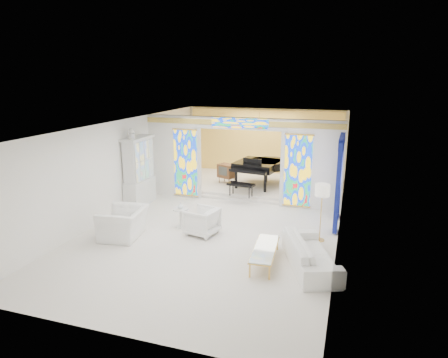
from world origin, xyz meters
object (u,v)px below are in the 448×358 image
(armchair_left, at_px, (124,223))
(coffee_table, at_px, (265,249))
(tv_console, at_px, (227,171))
(sofa, at_px, (311,253))
(china_cabinet, at_px, (139,172))
(grand_piano, at_px, (262,165))
(armchair_right, at_px, (202,221))

(armchair_left, distance_m, coffee_table, 4.09)
(armchair_left, height_order, coffee_table, armchair_left)
(tv_console, bearing_deg, sofa, -32.79)
(china_cabinet, xyz_separation_m, armchair_left, (1.02, -2.73, -0.76))
(coffee_table, xyz_separation_m, grand_piano, (-1.47, 6.23, 0.63))
(sofa, bearing_deg, coffee_table, 76.56)
(armchair_right, height_order, sofa, armchair_right)
(tv_console, bearing_deg, armchair_left, -78.09)
(armchair_left, bearing_deg, china_cabinet, -168.10)
(coffee_table, distance_m, grand_piano, 6.43)
(china_cabinet, relative_size, grand_piano, 0.89)
(armchair_right, relative_size, sofa, 0.36)
(sofa, height_order, coffee_table, sofa)
(armchair_right, height_order, tv_console, tv_console)
(sofa, bearing_deg, armchair_left, 66.92)
(coffee_table, bearing_deg, grand_piano, 103.25)
(sofa, distance_m, grand_piano, 6.63)
(armchair_right, relative_size, tv_console, 1.07)
(armchair_left, bearing_deg, grand_piano, 147.49)
(grand_piano, bearing_deg, sofa, -58.75)
(sofa, distance_m, coffee_table, 1.08)
(china_cabinet, height_order, grand_piano, china_cabinet)
(armchair_left, distance_m, sofa, 5.15)
(sofa, height_order, tv_console, tv_console)
(armchair_left, distance_m, tv_console, 5.87)
(sofa, bearing_deg, grand_piano, 1.76)
(coffee_table, bearing_deg, tv_console, 115.42)
(coffee_table, bearing_deg, china_cabinet, 148.94)
(grand_piano, bearing_deg, armchair_right, -88.36)
(china_cabinet, relative_size, armchair_right, 3.21)
(sofa, relative_size, grand_piano, 0.76)
(armchair_right, xyz_separation_m, grand_piano, (0.62, 5.01, 0.60))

